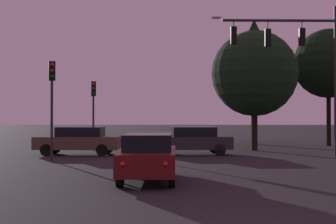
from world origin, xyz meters
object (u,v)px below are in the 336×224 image
at_px(car_crossing_right, 192,140).
at_px(tree_left_far, 254,74).
at_px(car_nearside_lane, 149,156).
at_px(traffic_light_corner_left, 52,91).
at_px(car_crossing_left, 78,140).
at_px(tree_center_horizon, 328,64).
at_px(traffic_signal_mast_arm, 298,53).
at_px(tree_behind_sign, 254,55).
at_px(traffic_light_corner_right, 93,101).

distance_m(car_crossing_right, tree_left_far, 6.38).
bearing_deg(car_nearside_lane, traffic_light_corner_left, 128.37).
xyz_separation_m(car_crossing_left, tree_center_horizon, (16.13, 8.09, 5.07)).
relative_size(car_crossing_left, tree_center_horizon, 0.55).
bearing_deg(tree_center_horizon, traffic_signal_mast_arm, -116.47).
height_order(traffic_light_corner_left, car_crossing_right, traffic_light_corner_left).
distance_m(tree_behind_sign, tree_left_far, 6.81).
height_order(traffic_light_corner_right, tree_behind_sign, tree_behind_sign).
distance_m(tree_left_far, tree_center_horizon, 7.70).
bearing_deg(tree_left_far, traffic_light_corner_right, -178.84).
bearing_deg(tree_behind_sign, tree_left_far, -99.22).
xyz_separation_m(car_nearside_lane, car_crossing_right, (1.67, 10.05, 0.00)).
bearing_deg(car_crossing_left, traffic_signal_mast_arm, -4.99).
bearing_deg(traffic_light_corner_right, tree_left_far, 1.16).
distance_m(car_nearside_lane, tree_center_horizon, 21.88).
relative_size(tree_left_far, tree_center_horizon, 0.88).
bearing_deg(tree_behind_sign, car_crossing_left, -138.43).
bearing_deg(tree_behind_sign, car_nearside_lane, -108.71).
xyz_separation_m(car_crossing_right, tree_behind_sign, (4.97, 9.55, 5.94)).
bearing_deg(traffic_signal_mast_arm, tree_behind_sign, 92.44).
xyz_separation_m(car_crossing_right, tree_left_far, (3.93, 3.13, 3.93)).
distance_m(car_crossing_left, tree_left_far, 11.36).
bearing_deg(tree_behind_sign, traffic_signal_mast_arm, -87.56).
relative_size(traffic_light_corner_left, traffic_light_corner_right, 1.10).
xyz_separation_m(car_nearside_lane, car_crossing_left, (-4.49, 9.73, 0.00)).
height_order(car_crossing_left, tree_left_far, tree_left_far).
relative_size(car_crossing_left, tree_behind_sign, 0.49).
height_order(car_crossing_right, tree_behind_sign, tree_behind_sign).
bearing_deg(car_nearside_lane, traffic_light_corner_right, 108.37).
height_order(tree_left_far, tree_center_horizon, tree_center_horizon).
bearing_deg(car_crossing_right, traffic_light_corner_left, -150.30).
xyz_separation_m(tree_behind_sign, tree_center_horizon, (5.00, -1.78, -0.87)).
relative_size(car_crossing_right, tree_left_far, 0.61).
bearing_deg(car_crossing_right, traffic_signal_mast_arm, -13.75).
bearing_deg(car_nearside_lane, car_crossing_left, 114.78).
xyz_separation_m(car_crossing_right, tree_center_horizon, (9.97, 7.78, 5.07)).
distance_m(traffic_light_corner_left, tree_behind_sign, 18.01).
distance_m(traffic_light_corner_right, tree_left_far, 10.06).
distance_m(car_nearside_lane, tree_behind_sign, 21.53).
distance_m(car_nearside_lane, car_crossing_right, 10.19).
distance_m(traffic_signal_mast_arm, tree_center_horizon, 10.18).
height_order(car_nearside_lane, car_crossing_right, same).
bearing_deg(tree_center_horizon, traffic_light_corner_left, -145.15).
bearing_deg(car_nearside_lane, tree_behind_sign, 71.29).
distance_m(traffic_signal_mast_arm, traffic_light_corner_left, 12.48).
xyz_separation_m(tree_behind_sign, tree_left_far, (-1.04, -6.42, -2.01)).
xyz_separation_m(traffic_signal_mast_arm, car_crossing_right, (-5.43, 1.33, -4.55)).
height_order(traffic_signal_mast_arm, tree_left_far, traffic_signal_mast_arm).
relative_size(traffic_light_corner_left, tree_center_horizon, 0.56).
relative_size(traffic_signal_mast_arm, tree_left_far, 1.06).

